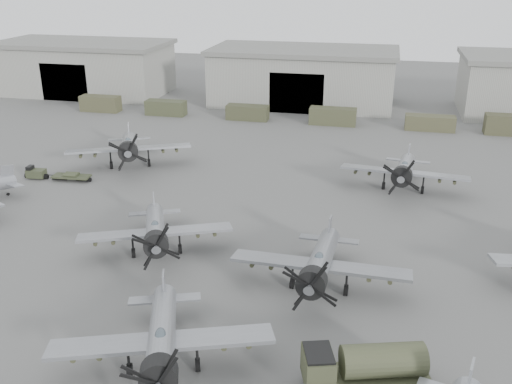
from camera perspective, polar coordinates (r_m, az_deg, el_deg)
ground at (r=37.17m, az=-9.74°, el=-12.87°), size 220.00×220.00×0.00m
hangar_left at (r=104.49m, az=-16.82°, el=11.87°), size 29.00×14.80×8.70m
hangar_center at (r=92.30m, az=4.74°, el=11.48°), size 29.00×14.80×8.70m
support_truck_1 at (r=90.64m, az=-15.29°, el=8.53°), size 6.01×2.20×2.35m
support_truck_2 at (r=86.31m, az=-9.00°, el=8.32°), size 5.92×2.20×2.16m
support_truck_3 at (r=82.64m, az=-0.85°, el=7.96°), size 6.02×2.20×2.09m
support_truck_4 at (r=80.71m, az=7.68°, el=7.52°), size 6.44×2.20×2.35m
support_truck_5 at (r=80.74m, az=17.00°, el=6.63°), size 6.55×2.20×2.00m
support_truck_6 at (r=82.05m, az=23.91°, el=6.16°), size 5.88×2.20×2.64m
aircraft_near_1 at (r=31.95m, az=-9.41°, el=-14.42°), size 12.21×11.01×4.92m
aircraft_mid_1 at (r=44.03m, az=-10.02°, el=-3.80°), size 11.59×10.49×4.72m
aircraft_mid_2 at (r=38.88m, az=6.39°, el=-7.09°), size 12.27×11.04×4.93m
aircraft_far_0 at (r=63.74m, az=-12.61°, el=4.48°), size 13.21×11.98×5.41m
aircraft_far_1 at (r=57.41m, az=14.63°, el=2.14°), size 12.50×11.25×4.98m
fuel_tanker at (r=31.72m, az=10.80°, el=-16.56°), size 7.03×4.39×2.58m
tug_trailer at (r=63.22m, az=-19.95°, el=1.66°), size 6.86×1.69×1.37m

